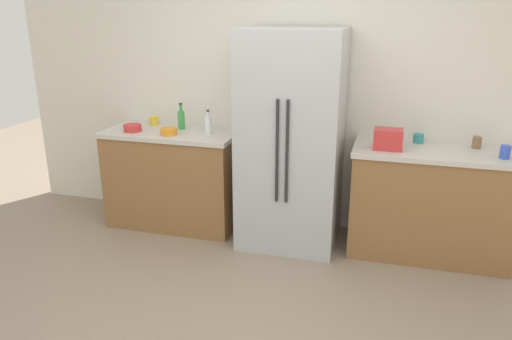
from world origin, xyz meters
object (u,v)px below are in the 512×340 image
object	(u,v)px
bowl_b	(133,128)
refrigerator	(292,140)
cup_a	(477,142)
bottle_b	(181,119)
cup_d	(154,121)
toaster	(388,139)
bottle_a	(208,124)
bowl_a	(169,132)
cup_c	(418,138)
cup_b	(505,152)

from	to	relation	value
bowl_b	refrigerator	bearing A→B (deg)	2.12
bowl_b	cup_a	bearing A→B (deg)	4.62
bottle_b	cup_d	xyz separation A→B (m)	(-0.33, 0.09, -0.05)
toaster	bottle_a	xyz separation A→B (m)	(-1.57, 0.09, 0.00)
bowl_a	bowl_b	size ratio (longest dim) A/B	0.90
cup_a	refrigerator	bearing A→B (deg)	-172.91
bottle_a	bowl_b	size ratio (longest dim) A/B	1.32
toaster	cup_a	size ratio (longest dim) A/B	2.36
cup_a	cup_d	bearing A→B (deg)	179.14
bottle_b	bowl_b	bearing A→B (deg)	-154.30
toaster	cup_c	xyz separation A→B (m)	(0.24, 0.27, -0.04)
bottle_a	bottle_b	xyz separation A→B (m)	(-0.30, 0.09, 0.01)
toaster	bottle_a	bearing A→B (deg)	176.63
bottle_b	cup_c	xyz separation A→B (m)	(2.12, 0.09, -0.06)
bottle_b	bowl_a	world-z (taller)	bottle_b
bottle_a	bowl_a	xyz separation A→B (m)	(-0.32, -0.14, -0.05)
cup_d	bowl_a	world-z (taller)	cup_d
refrigerator	toaster	distance (m)	0.80
bottle_b	cup_b	xyz separation A→B (m)	(2.73, -0.20, -0.04)
bottle_b	cup_a	distance (m)	2.57
cup_c	bowl_b	world-z (taller)	cup_c
refrigerator	cup_d	distance (m)	1.43
cup_d	cup_c	bearing A→B (deg)	0.02
bottle_b	cup_b	world-z (taller)	bottle_b
cup_a	cup_c	xyz separation A→B (m)	(-0.45, 0.04, -0.01)
bottle_a	cup_c	xyz separation A→B (m)	(1.82, 0.18, -0.05)
refrigerator	cup_a	size ratio (longest dim) A/B	19.46
toaster	cup_c	size ratio (longest dim) A/B	2.58
toaster	refrigerator	bearing A→B (deg)	177.22
bottle_a	cup_c	distance (m)	1.83
refrigerator	bowl_b	size ratio (longest dim) A/B	11.34
cup_a	cup_d	xyz separation A→B (m)	(-2.90, 0.04, -0.01)
toaster	bowl_b	xyz separation A→B (m)	(-2.27, -0.02, -0.05)
cup_c	toaster	bearing A→B (deg)	-132.38
bottle_a	bowl_a	size ratio (longest dim) A/B	1.46
cup_a	bowl_a	distance (m)	2.60
bottle_a	bowl_a	world-z (taller)	bottle_a
refrigerator	cup_a	bearing A→B (deg)	7.09
refrigerator	toaster	xyz separation A→B (m)	(0.79, -0.04, 0.08)
bowl_a	bowl_b	bearing A→B (deg)	174.90
cup_d	bowl_a	bearing A→B (deg)	-45.94
toaster	cup_d	distance (m)	2.22
cup_b	cup_a	bearing A→B (deg)	123.77
bottle_b	cup_c	world-z (taller)	bottle_b
refrigerator	cup_b	bearing A→B (deg)	-2.19
cup_c	bowl_b	size ratio (longest dim) A/B	0.53
refrigerator	cup_d	bearing A→B (deg)	170.77
cup_a	toaster	bearing A→B (deg)	-162.13
bowl_b	cup_d	bearing A→B (deg)	75.71
bottle_b	cup_c	bearing A→B (deg)	2.45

